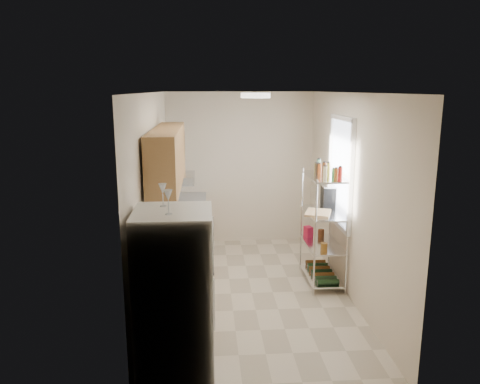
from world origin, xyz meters
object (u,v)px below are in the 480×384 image
object	(u,v)px
rice_cooker	(182,219)
espresso_machine	(328,196)
cutting_board	(318,213)
refrigerator	(175,299)
frying_pan_large	(184,209)

from	to	relation	value
rice_cooker	espresso_machine	distance (m)	2.12
rice_cooker	cutting_board	size ratio (longest dim) A/B	0.61
espresso_machine	rice_cooker	bearing A→B (deg)	-163.13
refrigerator	rice_cooker	bearing A→B (deg)	90.88
rice_cooker	frying_pan_large	world-z (taller)	rice_cooker
frying_pan_large	espresso_machine	world-z (taller)	espresso_machine
rice_cooker	cutting_board	bearing A→B (deg)	3.40
frying_pan_large	espresso_machine	size ratio (longest dim) A/B	0.92
rice_cooker	frying_pan_large	distance (m)	0.85
cutting_board	rice_cooker	bearing A→B (deg)	-176.60
frying_pan_large	espresso_machine	distance (m)	2.10
cutting_board	espresso_machine	bearing A→B (deg)	60.16
espresso_machine	frying_pan_large	bearing A→B (deg)	173.67
espresso_machine	cutting_board	bearing A→B (deg)	-117.36
rice_cooker	espresso_machine	xyz separation A→B (m)	(2.04, 0.52, 0.16)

